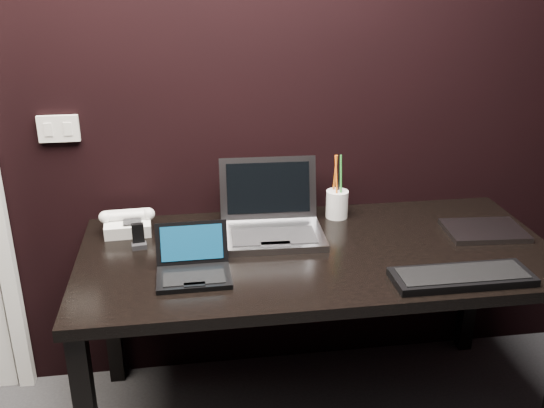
{
  "coord_description": "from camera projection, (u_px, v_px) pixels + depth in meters",
  "views": [
    {
      "loc": [
        -0.15,
        -0.51,
        1.7
      ],
      "look_at": [
        0.13,
        1.35,
        0.95
      ],
      "focal_mm": 40.0,
      "sensor_mm": 36.0,
      "label": 1
    }
  ],
  "objects": [
    {
      "name": "wall_back",
      "position": [
        222.0,
        76.0,
        2.29
      ],
      "size": [
        4.0,
        0.0,
        4.0
      ],
      "primitive_type": "plane",
      "rotation": [
        1.57,
        0.0,
        0.0
      ],
      "color": "black",
      "rests_on": "ground"
    },
    {
      "name": "wall_switch",
      "position": [
        59.0,
        129.0,
        2.27
      ],
      "size": [
        0.15,
        0.02,
        0.1
      ],
      "color": "silver",
      "rests_on": "wall_back"
    },
    {
      "name": "desk",
      "position": [
        317.0,
        269.0,
        2.21
      ],
      "size": [
        1.7,
        0.8,
        0.74
      ],
      "color": "black",
      "rests_on": "ground"
    },
    {
      "name": "netbook",
      "position": [
        193.0,
        267.0,
        1.98
      ],
      "size": [
        0.24,
        0.22,
        0.15
      ],
      "color": "black",
      "rests_on": "desk"
    },
    {
      "name": "silver_laptop",
      "position": [
        271.0,
        222.0,
        2.28
      ],
      "size": [
        0.39,
        0.35,
        0.26
      ],
      "color": "#9B9CA0",
      "rests_on": "desk"
    },
    {
      "name": "ext_keyboard",
      "position": [
        462.0,
        277.0,
        1.96
      ],
      "size": [
        0.46,
        0.16,
        0.03
      ],
      "color": "black",
      "rests_on": "desk"
    },
    {
      "name": "closed_laptop",
      "position": [
        484.0,
        231.0,
        2.3
      ],
      "size": [
        0.31,
        0.23,
        0.02
      ],
      "color": "gray",
      "rests_on": "desk"
    },
    {
      "name": "desk_phone",
      "position": [
        128.0,
        223.0,
        2.3
      ],
      "size": [
        0.21,
        0.16,
        0.1
      ],
      "color": "white",
      "rests_on": "desk"
    },
    {
      "name": "mobile_phone",
      "position": [
        139.0,
        239.0,
        2.18
      ],
      "size": [
        0.06,
        0.05,
        0.09
      ],
      "color": "black",
      "rests_on": "desk"
    },
    {
      "name": "pen_cup",
      "position": [
        337.0,
        203.0,
        2.43
      ],
      "size": [
        0.11,
        0.11,
        0.26
      ],
      "color": "white",
      "rests_on": "desk"
    }
  ]
}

